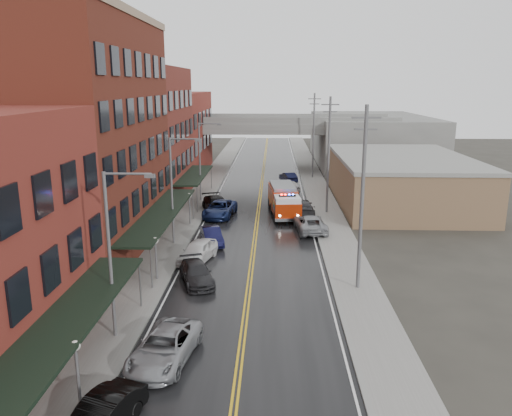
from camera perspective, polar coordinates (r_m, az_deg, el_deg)
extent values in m
cube|color=black|center=(47.82, 0.06, -2.01)|extent=(11.00, 160.00, 0.02)
cube|color=slate|center=(48.59, -8.58, -1.83)|extent=(3.00, 160.00, 0.15)
cube|color=slate|center=(48.12, 8.79, -2.00)|extent=(3.00, 160.00, 0.15)
cube|color=gray|center=(48.32, -6.65, -1.86)|extent=(0.30, 160.00, 0.15)
cube|color=gray|center=(47.95, 6.83, -1.99)|extent=(0.30, 160.00, 0.15)
cube|color=#572417|center=(41.89, -18.95, 7.50)|extent=(9.00, 20.00, 18.00)
cube|color=maroon|center=(58.65, -12.81, 8.08)|extent=(9.00, 15.00, 15.00)
cube|color=maroon|center=(75.77, -9.41, 8.35)|extent=(9.00, 20.00, 12.00)
cube|color=#835F46|center=(58.76, 16.22, 2.94)|extent=(14.00, 22.00, 5.00)
cube|color=slate|center=(87.98, 12.89, 7.64)|extent=(18.00, 30.00, 8.00)
cube|color=black|center=(24.16, -20.71, -11.93)|extent=(2.60, 16.00, 0.18)
cylinder|color=slate|center=(30.95, -13.11, -8.59)|extent=(0.10, 0.10, 3.00)
cube|color=black|center=(41.26, -10.74, -0.56)|extent=(2.60, 18.00, 0.18)
cylinder|color=slate|center=(33.47, -11.89, -6.77)|extent=(0.10, 0.10, 3.00)
cylinder|color=slate|center=(49.60, -7.23, 0.24)|extent=(0.10, 0.10, 3.00)
cube|color=black|center=(58.07, -7.01, 3.77)|extent=(2.60, 13.00, 0.18)
cylinder|color=slate|center=(52.29, -6.75, 0.97)|extent=(0.10, 0.10, 3.00)
cylinder|color=slate|center=(64.12, -5.12, 3.42)|extent=(0.10, 0.10, 3.00)
cylinder|color=#59595B|center=(22.90, -19.66, -17.90)|extent=(0.14, 0.14, 2.80)
sphere|color=silver|center=(22.17, -19.98, -14.59)|extent=(0.44, 0.44, 0.44)
cylinder|color=#59595B|center=(34.97, -11.34, -6.00)|extent=(0.14, 0.14, 2.80)
sphere|color=silver|center=(34.49, -11.46, -3.66)|extent=(0.44, 0.44, 0.44)
cylinder|color=#59595B|center=(48.10, -7.58, -0.33)|extent=(0.14, 0.14, 2.80)
sphere|color=silver|center=(47.75, -7.64, 1.42)|extent=(0.44, 0.44, 0.44)
cylinder|color=#59595B|center=(26.81, -16.37, -5.52)|extent=(0.18, 0.18, 9.00)
cylinder|color=#59595B|center=(25.36, -14.46, 3.80)|extent=(2.40, 0.12, 0.12)
cube|color=#59595B|center=(25.09, -12.04, 3.60)|extent=(0.50, 0.22, 0.18)
cylinder|color=#59595B|center=(41.73, -9.60, 1.77)|extent=(0.18, 0.18, 9.00)
cylinder|color=#59595B|center=(40.81, -8.19, 7.81)|extent=(2.40, 0.12, 0.12)
cube|color=#59595B|center=(40.64, -6.64, 7.69)|extent=(0.50, 0.22, 0.18)
cylinder|color=#59595B|center=(57.23, -6.44, 5.16)|extent=(0.18, 0.18, 9.00)
cylinder|color=#59595B|center=(56.56, -5.34, 9.58)|extent=(2.40, 0.12, 0.12)
cube|color=#59595B|center=(56.44, -4.22, 9.49)|extent=(0.50, 0.22, 0.18)
cylinder|color=#59595B|center=(32.26, 12.02, 0.80)|extent=(0.24, 0.24, 12.00)
cube|color=#59595B|center=(31.51, 12.50, 10.04)|extent=(1.80, 0.12, 0.12)
cube|color=#59595B|center=(31.57, 12.44, 8.78)|extent=(1.40, 0.12, 0.12)
cylinder|color=#59595B|center=(51.76, 8.29, 5.85)|extent=(0.24, 0.24, 12.00)
cube|color=#59595B|center=(51.29, 8.50, 11.61)|extent=(1.80, 0.12, 0.12)
cube|color=#59595B|center=(51.32, 8.47, 10.83)|extent=(1.40, 0.12, 0.12)
cylinder|color=#59595B|center=(71.53, 6.59, 8.13)|extent=(0.24, 0.24, 12.00)
cube|color=#59595B|center=(71.19, 6.71, 12.29)|extent=(1.80, 0.12, 0.12)
cube|color=#59595B|center=(71.22, 6.69, 11.73)|extent=(1.40, 0.12, 0.12)
cube|color=slate|center=(78.22, 0.87, 9.26)|extent=(40.00, 10.00, 1.50)
cube|color=slate|center=(79.60, -7.13, 6.52)|extent=(1.60, 8.00, 6.00)
cube|color=slate|center=(79.17, 8.90, 6.42)|extent=(1.60, 8.00, 6.00)
cube|color=#A22407|center=(52.72, 3.04, 1.25)|extent=(3.10, 5.84, 2.14)
cube|color=#A22407|center=(48.95, 3.57, -0.13)|extent=(2.80, 2.89, 1.53)
cube|color=silver|center=(48.71, 3.59, 1.04)|extent=(2.66, 2.68, 0.51)
cube|color=black|center=(49.07, 3.55, 0.28)|extent=(2.72, 1.88, 0.82)
cube|color=slate|center=(52.47, 3.06, 2.55)|extent=(2.80, 5.41, 0.31)
cube|color=black|center=(48.64, 3.60, 1.42)|extent=(1.65, 0.45, 0.14)
sphere|color=#FF0C0C|center=(48.55, 2.94, 1.51)|extent=(0.20, 0.20, 0.20)
sphere|color=#1933FF|center=(48.69, 4.25, 1.52)|extent=(0.20, 0.20, 0.20)
cylinder|color=black|center=(48.92, 2.27, -1.05)|extent=(1.05, 0.46, 1.02)
cylinder|color=black|center=(49.20, 4.87, -1.00)|extent=(1.05, 0.46, 1.02)
cylinder|color=black|center=(52.36, 1.87, -0.04)|extent=(1.05, 0.46, 1.02)
cylinder|color=black|center=(52.62, 4.30, 0.00)|extent=(1.05, 0.46, 1.02)
cylinder|color=black|center=(54.83, 1.61, 0.61)|extent=(1.05, 0.46, 1.02)
cylinder|color=black|center=(55.07, 3.94, 0.64)|extent=(1.05, 0.46, 1.02)
imported|color=gray|center=(25.58, -10.38, -15.34)|extent=(3.33, 5.76, 1.51)
imported|color=black|center=(34.42, -6.82, -7.44)|extent=(3.30, 5.02, 1.35)
imported|color=silver|center=(38.42, -6.69, -4.92)|extent=(3.03, 5.04, 1.60)
imported|color=black|center=(42.38, -5.08, -3.21)|extent=(2.62, 4.49, 1.40)
imported|color=#131E47|center=(50.97, -4.16, -0.11)|extent=(3.42, 6.14, 1.62)
imported|color=black|center=(52.56, -4.49, 0.35)|extent=(4.17, 6.21, 1.67)
imported|color=gray|center=(45.99, 6.23, -1.77)|extent=(3.07, 5.75, 1.54)
imported|color=#29292C|center=(51.73, 5.26, 0.08)|extent=(2.62, 5.72, 1.62)
imported|color=silver|center=(63.01, 3.89, 2.54)|extent=(2.81, 4.55, 1.45)
imported|color=black|center=(69.31, 3.71, 3.55)|extent=(2.61, 4.33, 1.35)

